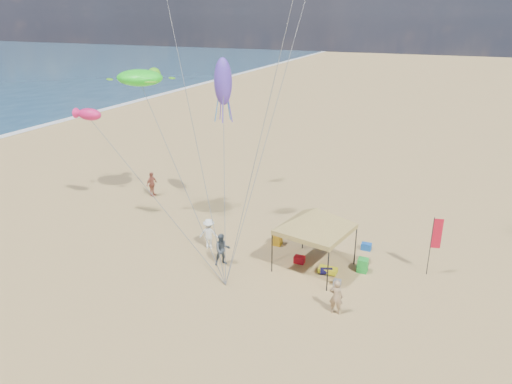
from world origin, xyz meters
TOP-DOWN VIEW (x-y plane):
  - ground at (0.00, 0.00)m, footprint 280.00×280.00m
  - canopy_tent at (2.84, 3.83)m, footprint 6.09×6.09m
  - feather_flag at (8.37, 5.48)m, footprint 0.46×0.14m
  - cooler_red at (2.02, 4.01)m, footprint 0.54×0.38m
  - cooler_blue at (4.93, 6.86)m, footprint 0.54×0.38m
  - bag_navy at (3.61, 3.44)m, footprint 0.69×0.54m
  - bag_orange at (1.15, 7.25)m, footprint 0.54×0.69m
  - chair_green at (5.21, 4.44)m, footprint 0.50×0.50m
  - chair_yellow at (0.21, 5.50)m, footprint 0.50×0.50m
  - crate_grey at (4.36, 2.67)m, footprint 0.34×0.30m
  - beach_cart at (3.67, 3.53)m, footprint 0.90×0.50m
  - person_near_a at (4.84, 0.44)m, footprint 0.62×0.44m
  - person_near_b at (-1.57, 2.30)m, footprint 1.06×1.03m
  - person_near_c at (-3.08, 3.64)m, footprint 1.23×0.88m
  - person_far_a at (-10.64, 9.11)m, footprint 0.52×1.05m
  - turtle_kite at (-8.89, 6.42)m, footprint 2.93×2.38m
  - fish_kite at (-11.65, 4.94)m, footprint 1.66×0.87m
  - squid_kite at (-4.05, 7.64)m, footprint 1.04×1.04m

SIDE VIEW (x-z plane):
  - ground at x=0.00m, z-range 0.00..0.00m
  - crate_grey at x=4.36m, z-range 0.00..0.28m
  - bag_navy at x=3.61m, z-range 0.00..0.36m
  - bag_orange at x=1.15m, z-range 0.00..0.36m
  - cooler_red at x=2.02m, z-range 0.00..0.38m
  - cooler_blue at x=4.93m, z-range 0.00..0.38m
  - beach_cart at x=3.67m, z-range 0.08..0.32m
  - chair_green at x=5.21m, z-range 0.00..0.70m
  - chair_yellow at x=0.21m, z-range 0.00..0.70m
  - person_near_a at x=4.84m, z-range 0.00..1.62m
  - person_near_b at x=-1.57m, z-range 0.00..1.71m
  - person_near_c at x=-3.08m, z-range 0.00..1.73m
  - person_far_a at x=-10.64m, z-range 0.00..1.74m
  - feather_flag at x=8.37m, z-range 0.52..3.61m
  - canopy_tent at x=2.84m, z-range 1.28..5.11m
  - fish_kite at x=-11.65m, z-range 6.16..6.89m
  - squid_kite at x=-4.05m, z-range 7.16..9.86m
  - turtle_kite at x=-8.89m, z-range 8.15..9.10m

